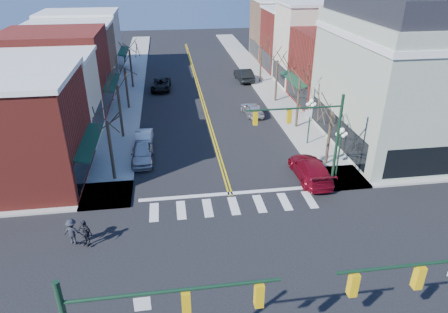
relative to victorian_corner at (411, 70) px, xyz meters
name	(u,v)px	position (x,y,z in m)	size (l,w,h in m)	color
ground	(253,269)	(-16.50, -14.50, -6.66)	(160.00, 160.00, 0.00)	black
sidewalk_left	(120,133)	(-25.25, 5.50, -6.58)	(3.50, 70.00, 0.15)	#9E9B93
sidewalk_right	(296,123)	(-7.75, 5.50, -6.58)	(3.50, 70.00, 0.15)	#9E9B93
bldg_left_brick_a	(7,133)	(-32.00, -2.75, -2.66)	(10.00, 8.50, 8.00)	maroon
bldg_left_stucco_a	(37,101)	(-32.00, 5.00, -2.91)	(10.00, 7.00, 7.50)	beige
bldg_left_brick_b	(57,72)	(-32.00, 13.00, -2.41)	(10.00, 9.00, 8.50)	maroon
bldg_left_tan	(72,58)	(-32.00, 21.25, -2.76)	(10.00, 7.50, 7.80)	#8B664C
bldg_left_stucco_b	(83,44)	(-32.00, 29.00, -2.56)	(10.00, 8.00, 8.20)	beige
bldg_right_brick_a	(342,68)	(-1.00, 11.25, -2.66)	(10.00, 8.50, 8.00)	maroon
bldg_right_stucco	(318,45)	(-1.00, 19.00, -1.66)	(10.00, 7.00, 10.00)	beige
bldg_right_brick_b	(300,40)	(-1.00, 26.50, -2.41)	(10.00, 8.00, 8.50)	maroon
bldg_right_tan	(284,30)	(-1.00, 34.50, -2.16)	(10.00, 8.00, 9.00)	#8B664C
victorian_corner	(411,70)	(0.00, 0.00, 0.00)	(12.25, 14.25, 13.30)	#A2AE97
traffic_mast_far_right	(313,131)	(-10.95, -7.10, -1.95)	(6.60, 0.28, 7.20)	#14331E
lamppost_corner	(340,145)	(-8.30, -6.00, -3.70)	(0.36, 0.36, 4.33)	#14331E
lamppost_midblock	(310,114)	(-8.30, 0.50, -3.70)	(0.36, 0.36, 4.33)	#14331E
tree_left_a	(111,152)	(-24.90, -3.50, -4.28)	(0.24, 0.24, 4.76)	#382B21
tree_left_b	(120,112)	(-24.90, 4.50, -4.14)	(0.24, 0.24, 5.04)	#382B21
tree_left_c	(127,89)	(-24.90, 12.50, -4.38)	(0.24, 0.24, 4.55)	#382B21
tree_left_d	(131,69)	(-24.90, 20.50, -4.21)	(0.24, 0.24, 4.90)	#382B21
tree_right_a	(329,139)	(-8.10, -3.50, -4.35)	(0.24, 0.24, 4.62)	#382B21
tree_right_b	(298,103)	(-8.10, 4.50, -4.07)	(0.24, 0.24, 5.18)	#382B21
tree_right_c	(276,82)	(-8.10, 12.50, -4.24)	(0.24, 0.24, 4.83)	#382B21
tree_right_d	(261,64)	(-8.10, 20.50, -4.17)	(0.24, 0.24, 4.97)	#382B21
car_left_near	(142,153)	(-22.90, -0.67, -5.92)	(1.75, 4.34, 1.48)	#B1B2B6
car_left_mid	(143,140)	(-22.90, 2.14, -5.99)	(1.42, 4.07, 1.34)	white
car_left_far	(161,84)	(-21.30, 19.19, -5.96)	(2.30, 4.98, 1.39)	black
car_right_near	(311,169)	(-10.10, -5.40, -5.86)	(2.25, 5.53, 1.60)	maroon
car_right_mid	(252,109)	(-11.70, 8.60, -5.97)	(1.62, 4.04, 1.38)	silver
car_right_far	(244,75)	(-10.10, 21.60, -5.82)	(1.76, 5.06, 1.67)	black
pedestrian_dark_a	(85,233)	(-25.73, -11.26, -5.66)	(0.99, 0.41, 1.69)	black
pedestrian_dark_b	(72,231)	(-26.50, -11.01, -5.68)	(1.07, 0.61, 1.65)	#202129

